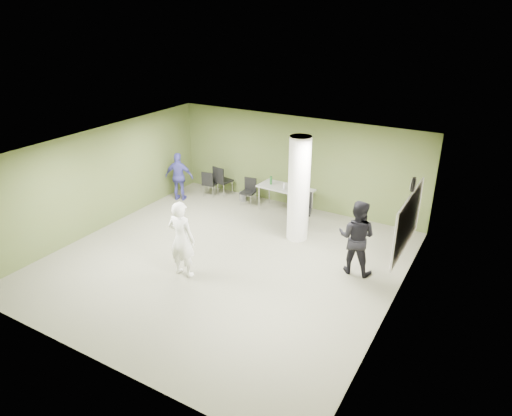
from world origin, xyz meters
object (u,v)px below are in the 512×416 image
Objects in this scene: chair_back_left at (209,182)px; man_black at (357,237)px; woman_white at (182,239)px; man_blue at (179,177)px; folding_table at (285,189)px.

man_black is (5.63, -2.13, 0.40)m from chair_back_left.
woman_white reaches higher than man_black.
man_black reaches higher than chair_back_left.
chair_back_left is 0.55× the size of man_blue.
chair_back_left is at bearing -64.67° from woman_white.
folding_table reaches higher than chair_back_left.
woman_white is at bearing 110.97° from chair_back_left.
woman_white is at bearing 29.16° from man_black.
folding_table is 3.45m from man_blue.
man_blue is at bearing 39.73° from chair_back_left.
man_blue is at bearing -15.52° from man_black.
man_blue is (-0.65, -0.70, 0.28)m from chair_back_left.
chair_back_left is 0.47× the size of woman_white.
man_black is 6.45m from man_blue.
woman_white is (2.26, -4.22, 0.42)m from chair_back_left.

